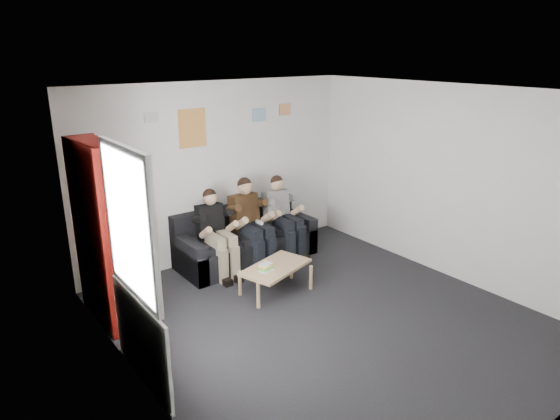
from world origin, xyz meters
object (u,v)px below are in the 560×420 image
object	(u,v)px
sofa	(245,242)
person_middle	(252,223)
bookshelf	(104,234)
person_left	(217,234)
person_right	(284,217)
coffee_table	(276,269)

from	to	relation	value
sofa	person_middle	xyz separation A→B (m)	(0.00, -0.20, 0.36)
sofa	bookshelf	bearing A→B (deg)	-167.13
person_left	person_middle	distance (m)	0.59
person_middle	person_right	world-z (taller)	person_middle
coffee_table	bookshelf	bearing A→B (deg)	162.14
sofa	coffee_table	world-z (taller)	sofa
coffee_table	person_left	size ratio (longest dim) A/B	0.77
person_left	person_right	size ratio (longest dim) A/B	0.99
coffee_table	person_middle	bearing A→B (deg)	74.66
sofa	person_middle	bearing A→B (deg)	-90.00
person_right	person_middle	bearing A→B (deg)	-171.94
person_middle	person_right	bearing A→B (deg)	-0.76
sofa	coffee_table	size ratio (longest dim) A/B	2.22
coffee_table	person_right	size ratio (longest dim) A/B	0.76
bookshelf	coffee_table	bearing A→B (deg)	-22.44
person_left	person_middle	bearing A→B (deg)	5.57
bookshelf	person_left	distance (m)	1.75
person_right	sofa	bearing A→B (deg)	169.53
bookshelf	person_middle	xyz separation A→B (m)	(2.25, 0.32, -0.44)
person_left	person_right	bearing A→B (deg)	5.97
person_left	coffee_table	bearing A→B (deg)	-65.07
sofa	person_left	size ratio (longest dim) A/B	1.71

